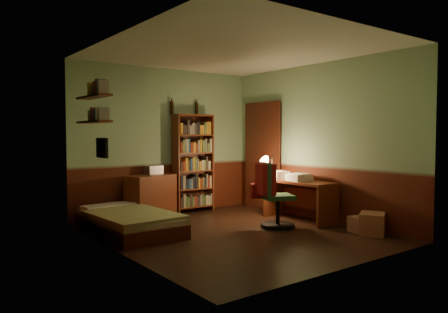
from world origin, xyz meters
TOP-DOWN VIEW (x-y plane):
  - floor at (0.00, 0.00)m, footprint 3.50×4.00m
  - ceiling at (0.00, 0.00)m, footprint 3.50×4.00m
  - wall_back at (0.00, 2.01)m, footprint 3.50×0.02m
  - wall_left at (-1.76, 0.00)m, footprint 0.02×4.00m
  - wall_right at (1.76, 0.00)m, footprint 0.02×4.00m
  - wall_front at (0.00, -2.01)m, footprint 3.50×0.02m
  - doorway at (1.72, 1.30)m, footprint 0.06×0.90m
  - door_trim at (1.69, 1.30)m, footprint 0.02×0.98m
  - bed at (-1.19, 0.97)m, footprint 0.96×1.79m
  - dresser at (-0.42, 1.76)m, footprint 0.91×0.61m
  - mini_stereo at (-0.30, 1.89)m, footprint 0.28×0.22m
  - bookshelf at (0.49, 1.85)m, footprint 0.77×0.25m
  - bottle_left at (0.11, 1.96)m, footprint 0.08×0.08m
  - bottle_right at (0.64, 1.96)m, footprint 0.06×0.06m
  - desk at (1.44, 0.10)m, footprint 0.52×1.24m
  - paper_stack at (1.37, 0.51)m, footprint 0.33×0.40m
  - desk_lamp at (1.29, 0.60)m, footprint 0.20×0.20m
  - office_chair at (0.79, -0.07)m, footprint 0.60×0.57m
  - red_jacket at (0.60, 0.07)m, footprint 0.26×0.42m
  - wall_shelf_lower at (-1.64, 1.10)m, footprint 0.20×0.90m
  - wall_shelf_upper at (-1.64, 1.10)m, footprint 0.20×0.90m
  - framed_picture at (-1.72, 0.60)m, footprint 0.04×0.32m
  - cardboard_box_a at (1.53, -1.23)m, footprint 0.52×0.49m
  - cardboard_box_b at (1.55, -1.04)m, footprint 0.37×0.33m

SIDE VIEW (x-z plane):
  - floor at x=0.00m, z-range -0.02..0.00m
  - cardboard_box_b at x=1.55m, z-range 0.00..0.23m
  - cardboard_box_a at x=1.53m, z-range 0.00..0.31m
  - bed at x=-1.19m, z-range 0.00..0.53m
  - desk at x=1.44m, z-range 0.00..0.66m
  - dresser at x=-0.42m, z-range 0.00..0.74m
  - office_chair at x=0.79m, z-range 0.00..0.94m
  - paper_stack at x=1.37m, z-range 0.66..0.80m
  - mini_stereo at x=-0.30m, z-range 0.74..0.88m
  - bookshelf at x=0.49m, z-range 0.00..1.79m
  - desk_lamp at x=1.29m, z-range 0.66..1.24m
  - doorway at x=1.72m, z-range 0.00..2.00m
  - door_trim at x=1.69m, z-range -0.04..2.04m
  - red_jacket at x=0.60m, z-range 0.94..1.41m
  - framed_picture at x=-1.72m, z-range 1.12..1.38m
  - wall_back at x=0.00m, z-range 0.00..2.60m
  - wall_left at x=-1.76m, z-range 0.00..2.60m
  - wall_right at x=1.76m, z-range 0.00..2.60m
  - wall_front at x=0.00m, z-range 0.00..2.60m
  - wall_shelf_lower at x=-1.64m, z-range 1.59..1.61m
  - bottle_right at x=0.64m, z-range 1.79..2.02m
  - bottle_left at x=0.11m, z-range 1.79..2.02m
  - wall_shelf_upper at x=-1.64m, z-range 1.94..1.96m
  - ceiling at x=0.00m, z-range 2.60..2.62m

